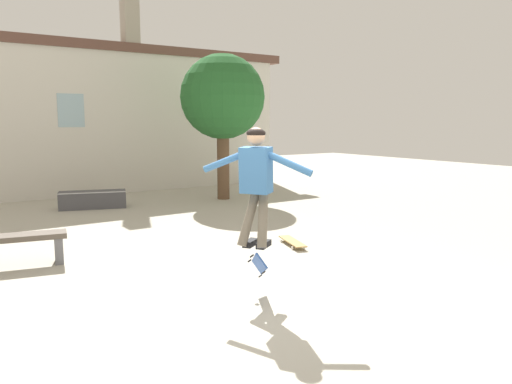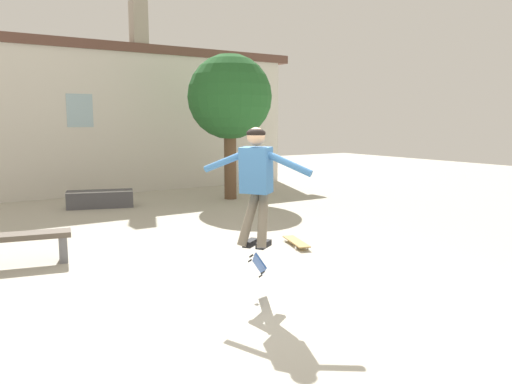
{
  "view_description": "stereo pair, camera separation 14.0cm",
  "coord_description": "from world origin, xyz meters",
  "px_view_note": "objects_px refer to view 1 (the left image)",
  "views": [
    {
      "loc": [
        -2.98,
        -4.51,
        2.11
      ],
      "look_at": [
        0.24,
        0.21,
        1.29
      ],
      "focal_mm": 35.0,
      "sensor_mm": 36.0,
      "label": 1
    },
    {
      "loc": [
        -2.86,
        -4.59,
        2.11
      ],
      "look_at": [
        0.24,
        0.21,
        1.29
      ],
      "focal_mm": 35.0,
      "sensor_mm": 36.0,
      "label": 2
    }
  ],
  "objects_px": {
    "park_bench": "(8,244)",
    "tree_right": "(223,98)",
    "skater": "(256,176)",
    "skateboard_flipping": "(259,264)",
    "skateboard_resting": "(292,241)",
    "skate_ledge": "(93,200)"
  },
  "relations": [
    {
      "from": "tree_right",
      "to": "park_bench",
      "type": "distance_m",
      "value": 7.35
    },
    {
      "from": "skate_ledge",
      "to": "skateboard_flipping",
      "type": "bearing_deg",
      "value": -74.23
    },
    {
      "from": "tree_right",
      "to": "park_bench",
      "type": "xyz_separation_m",
      "value": [
        -5.84,
        -3.79,
        -2.37
      ]
    },
    {
      "from": "skate_ledge",
      "to": "skateboard_flipping",
      "type": "distance_m",
      "value": 7.45
    },
    {
      "from": "park_bench",
      "to": "tree_right",
      "type": "bearing_deg",
      "value": 44.79
    },
    {
      "from": "skate_ledge",
      "to": "skateboard_resting",
      "type": "relative_size",
      "value": 1.88
    },
    {
      "from": "skater",
      "to": "skate_ledge",
      "type": "bearing_deg",
      "value": 54.89
    },
    {
      "from": "skateboard_resting",
      "to": "park_bench",
      "type": "bearing_deg",
      "value": -90.4
    },
    {
      "from": "park_bench",
      "to": "skateboard_flipping",
      "type": "bearing_deg",
      "value": -42.87
    },
    {
      "from": "skateboard_flipping",
      "to": "skater",
      "type": "bearing_deg",
      "value": 29.05
    },
    {
      "from": "skater",
      "to": "tree_right",
      "type": "bearing_deg",
      "value": 28.94
    },
    {
      "from": "tree_right",
      "to": "skater",
      "type": "bearing_deg",
      "value": -117.71
    },
    {
      "from": "tree_right",
      "to": "skateboard_flipping",
      "type": "relative_size",
      "value": 5.13
    },
    {
      "from": "skate_ledge",
      "to": "skateboard_flipping",
      "type": "xyz_separation_m",
      "value": [
        -0.23,
        -7.44,
        0.23
      ]
    },
    {
      "from": "skate_ledge",
      "to": "skateboard_flipping",
      "type": "relative_size",
      "value": 2.15
    },
    {
      "from": "tree_right",
      "to": "skateboard_resting",
      "type": "relative_size",
      "value": 4.47
    },
    {
      "from": "park_bench",
      "to": "skater",
      "type": "height_order",
      "value": "skater"
    },
    {
      "from": "skater",
      "to": "skateboard_flipping",
      "type": "height_order",
      "value": "skater"
    },
    {
      "from": "tree_right",
      "to": "park_bench",
      "type": "bearing_deg",
      "value": -147.04
    },
    {
      "from": "park_bench",
      "to": "skateboard_resting",
      "type": "xyz_separation_m",
      "value": [
        4.19,
        -1.3,
        -0.27
      ]
    },
    {
      "from": "skateboard_flipping",
      "to": "skate_ledge",
      "type": "bearing_deg",
      "value": 28.52
    },
    {
      "from": "skateboard_flipping",
      "to": "skateboard_resting",
      "type": "height_order",
      "value": "skateboard_flipping"
    }
  ]
}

